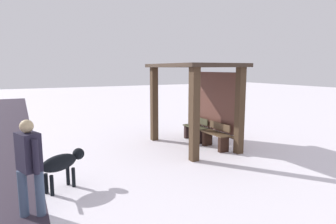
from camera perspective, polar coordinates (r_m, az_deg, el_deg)
The scene contains 6 objects.
ground_plane at distance 8.79m, azimuth 4.92°, elevation -6.70°, with size 60.00×60.00×0.00m, color white.
bus_shelter at distance 8.60m, azimuth 6.13°, elevation 4.81°, with size 2.84×1.87×2.46m.
bench_left_inside at distance 9.39m, azimuth 5.50°, elevation -3.62°, with size 0.98×0.36×0.74m.
bench_center_inside at distance 8.52m, azimuth 9.44°, elevation -4.95°, with size 0.98×0.35×0.75m.
person_walking at distance 4.99m, azimuth -25.79°, elevation -8.81°, with size 0.58×0.42×1.55m.
dog at distance 5.96m, azimuth -20.23°, elevation -9.46°, with size 0.65×1.02×0.72m.
Camera 1 is at (7.17, -4.53, 2.32)m, focal length 30.78 mm.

